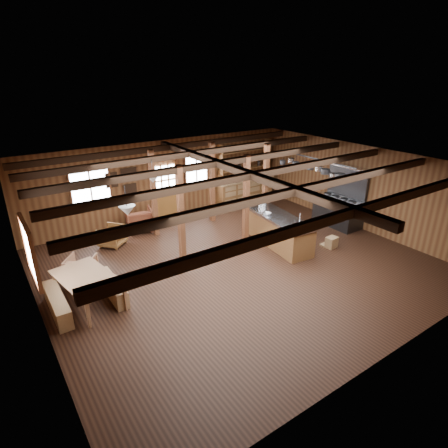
{
  "coord_description": "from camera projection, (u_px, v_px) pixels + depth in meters",
  "views": [
    {
      "loc": [
        -5.51,
        -7.4,
        5.07
      ],
      "look_at": [
        -0.19,
        0.43,
        1.13
      ],
      "focal_mm": 30.0,
      "sensor_mm": 36.0,
      "label": 1
    }
  ],
  "objects": [
    {
      "name": "room",
      "position": [
        239.0,
        218.0,
        9.92
      ],
      "size": [
        10.04,
        9.04,
        2.84
      ],
      "color": "black",
      "rests_on": "ground"
    },
    {
      "name": "ceiling_joists",
      "position": [
        236.0,
        170.0,
        9.56
      ],
      "size": [
        9.8,
        8.82,
        0.18
      ],
      "color": "black",
      "rests_on": "ceiling"
    },
    {
      "name": "timber_posts",
      "position": [
        213.0,
        195.0,
        11.78
      ],
      "size": [
        3.95,
        2.35,
        2.8
      ],
      "color": "#4D2916",
      "rests_on": "floor"
    },
    {
      "name": "back_door",
      "position": [
        166.0,
        194.0,
        13.52
      ],
      "size": [
        1.02,
        0.08,
        2.15
      ],
      "color": "brown",
      "rests_on": "floor"
    },
    {
      "name": "window_back_left",
      "position": [
        90.0,
        187.0,
        11.9
      ],
      "size": [
        1.32,
        0.06,
        1.32
      ],
      "color": "white",
      "rests_on": "wall_back"
    },
    {
      "name": "window_back_right",
      "position": [
        196.0,
        169.0,
        13.92
      ],
      "size": [
        1.02,
        0.06,
        1.32
      ],
      "color": "white",
      "rests_on": "wall_back"
    },
    {
      "name": "window_left",
      "position": [
        29.0,
        252.0,
        7.65
      ],
      "size": [
        0.14,
        1.24,
        1.32
      ],
      "color": "white",
      "rests_on": "wall_back"
    },
    {
      "name": "notice_boards",
      "position": [
        124.0,
        180.0,
        12.45
      ],
      "size": [
        1.08,
        0.03,
        0.9
      ],
      "color": "beige",
      "rests_on": "wall_back"
    },
    {
      "name": "back_counter",
      "position": [
        245.0,
        187.0,
        15.2
      ],
      "size": [
        2.55,
        0.6,
        2.45
      ],
      "color": "brown",
      "rests_on": "floor"
    },
    {
      "name": "pendant_lamps",
      "position": [
        142.0,
        193.0,
        9.19
      ],
      "size": [
        1.86,
        2.36,
        0.66
      ],
      "color": "#2E2E30",
      "rests_on": "ceiling"
    },
    {
      "name": "pot_rack",
      "position": [
        317.0,
        169.0,
        11.3
      ],
      "size": [
        0.36,
        3.0,
        0.46
      ],
      "color": "#2E2E30",
      "rests_on": "ceiling"
    },
    {
      "name": "kitchen_island",
      "position": [
        280.0,
        231.0,
        11.45
      ],
      "size": [
        1.17,
        2.59,
        1.2
      ],
      "rotation": [
        0.0,
        0.0,
        -0.12
      ],
      "color": "brown",
      "rests_on": "floor"
    },
    {
      "name": "step_stool",
      "position": [
        332.0,
        242.0,
        11.4
      ],
      "size": [
        0.41,
        0.31,
        0.34
      ],
      "primitive_type": "cube",
      "rotation": [
        0.0,
        0.0,
        0.09
      ],
      "color": "olive",
      "rests_on": "floor"
    },
    {
      "name": "commercial_range",
      "position": [
        340.0,
        206.0,
        12.93
      ],
      "size": [
        0.87,
        1.69,
        2.09
      ],
      "color": "#2E2E30",
      "rests_on": "floor"
    },
    {
      "name": "dining_table",
      "position": [
        91.0,
        290.0,
        8.66
      ],
      "size": [
        1.38,
        2.06,
        0.67
      ],
      "primitive_type": "imported",
      "rotation": [
        0.0,
        0.0,
        1.75
      ],
      "color": "#8E6240",
      "rests_on": "floor"
    },
    {
      "name": "bench_wall",
      "position": [
        57.0,
        304.0,
        8.32
      ],
      "size": [
        0.3,
        1.62,
        0.45
      ],
      "primitive_type": "cube",
      "color": "olive",
      "rests_on": "floor"
    },
    {
      "name": "bench_aisle",
      "position": [
        112.0,
        288.0,
        8.97
      ],
      "size": [
        0.28,
        1.51,
        0.41
      ],
      "primitive_type": "cube",
      "color": "olive",
      "rests_on": "floor"
    },
    {
      "name": "armchair_a",
      "position": [
        112.0,
        236.0,
        11.48
      ],
      "size": [
        0.98,
        0.98,
        0.64
      ],
      "primitive_type": "imported",
      "rotation": [
        0.0,
        0.0,
        3.84
      ],
      "color": "brown",
      "rests_on": "floor"
    },
    {
      "name": "armchair_b",
      "position": [
        139.0,
        220.0,
        12.52
      ],
      "size": [
        1.0,
        1.02,
        0.78
      ],
      "primitive_type": "imported",
      "rotation": [
        0.0,
        0.0,
        2.92
      ],
      "color": "brown",
      "rests_on": "floor"
    },
    {
      "name": "armchair_c",
      "position": [
        81.0,
        268.0,
        9.65
      ],
      "size": [
        0.96,
        0.96,
        0.63
      ],
      "primitive_type": "imported",
      "rotation": [
        0.0,
        0.0,
        2.48
      ],
      "color": "#9A6546",
      "rests_on": "floor"
    },
    {
      "name": "counter_pot",
      "position": [
        263.0,
        204.0,
        12.08
      ],
      "size": [
        0.27,
        0.27,
        0.16
      ],
      "primitive_type": "cylinder",
      "color": "silver",
      "rests_on": "kitchen_island"
    },
    {
      "name": "bowl",
      "position": [
        267.0,
        214.0,
        11.41
      ],
      "size": [
        0.29,
        0.29,
        0.06
      ],
      "primitive_type": "imported",
      "rotation": [
        0.0,
        0.0,
        0.18
      ],
      "color": "silver",
      "rests_on": "kitchen_island"
    }
  ]
}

